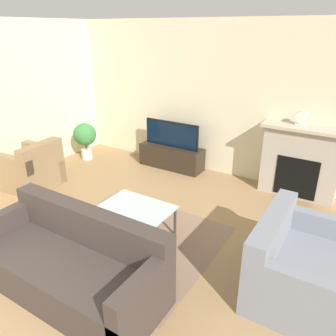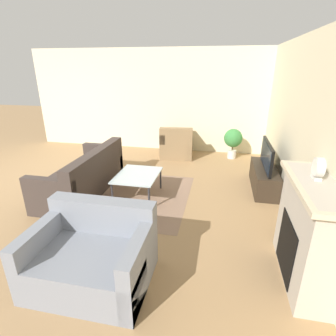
{
  "view_description": "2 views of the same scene",
  "coord_description": "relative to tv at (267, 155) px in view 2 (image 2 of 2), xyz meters",
  "views": [
    {
      "loc": [
        2.44,
        -0.33,
        2.54
      ],
      "look_at": [
        0.38,
        2.99,
        0.86
      ],
      "focal_mm": 35.0,
      "sensor_mm": 36.0,
      "label": 1
    },
    {
      "loc": [
        4.28,
        3.9,
        2.23
      ],
      "look_at": [
        0.41,
        3.1,
        0.69
      ],
      "focal_mm": 28.0,
      "sensor_mm": 36.0,
      "label": 2
    }
  ],
  "objects": [
    {
      "name": "armchair_by_window",
      "position": [
        -1.6,
        -1.98,
        -0.38
      ],
      "size": [
        0.92,
        0.9,
        0.82
      ],
      "rotation": [
        0.0,
        0.0,
        -1.47
      ],
      "color": "#8C704C",
      "rests_on": "ground_plane"
    },
    {
      "name": "wall_back",
      "position": [
        0.64,
        0.32,
        0.67
      ],
      "size": [
        8.69,
        0.06,
        2.7
      ],
      "color": "beige",
      "rests_on": "ground_plane"
    },
    {
      "name": "fireplace",
      "position": [
        2.33,
        0.1,
        -0.07
      ],
      "size": [
        1.28,
        0.42,
        1.16
      ],
      "color": "#B2A899",
      "rests_on": "ground_plane"
    },
    {
      "name": "coffee_table",
      "position": [
        0.82,
        -2.27,
        -0.28
      ],
      "size": [
        0.91,
        0.72,
        0.43
      ],
      "color": "#333338",
      "rests_on": "ground_plane"
    },
    {
      "name": "potted_plant",
      "position": [
        -1.73,
        -0.56,
        -0.18
      ],
      "size": [
        0.46,
        0.46,
        0.77
      ],
      "color": "beige",
      "rests_on": "ground_plane"
    },
    {
      "name": "wall_left",
      "position": [
        -2.24,
        -2.24,
        0.67
      ],
      "size": [
        0.06,
        8.06,
        2.7
      ],
      "color": "beige",
      "rests_on": "ground_plane"
    },
    {
      "name": "tv_stand",
      "position": [
        0.0,
        0.0,
        -0.46
      ],
      "size": [
        1.26,
        0.41,
        0.43
      ],
      "color": "#2D2319",
      "rests_on": "ground_plane"
    },
    {
      "name": "ground_plane",
      "position": [
        0.64,
        -4.77,
        -0.68
      ],
      "size": [
        20.0,
        20.0,
        0.0
      ],
      "primitive_type": "plane",
      "color": "#9E7A51"
    },
    {
      "name": "couch_sectional",
      "position": [
        0.82,
        -3.33,
        -0.39
      ],
      "size": [
        2.04,
        0.85,
        0.82
      ],
      "color": "#3D332D",
      "rests_on": "ground_plane"
    },
    {
      "name": "area_rug",
      "position": [
        0.82,
        -2.33,
        -0.68
      ],
      "size": [
        2.11,
        1.92,
        0.0
      ],
      "color": "#896B56",
      "rests_on": "ground_plane"
    },
    {
      "name": "couch_loveseat",
      "position": [
        2.82,
        -2.14,
        -0.39
      ],
      "size": [
        0.94,
        1.24,
        0.82
      ],
      "rotation": [
        0.0,
        0.0,
        1.57
      ],
      "color": "gray",
      "rests_on": "ground_plane"
    },
    {
      "name": "mantel_clock",
      "position": [
        2.23,
        0.11,
        0.6
      ],
      "size": [
        0.2,
        0.07,
        0.23
      ],
      "color": "beige",
      "rests_on": "fireplace"
    },
    {
      "name": "tv",
      "position": [
        0.0,
        0.0,
        0.0
      ],
      "size": [
        1.12,
        0.06,
        0.49
      ],
      "color": "black",
      "rests_on": "tv_stand"
    }
  ]
}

